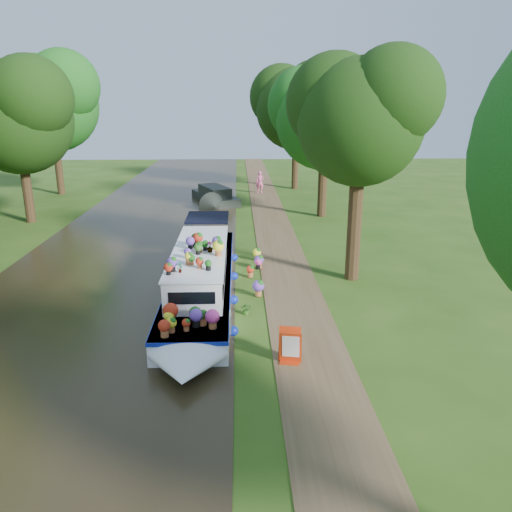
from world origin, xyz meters
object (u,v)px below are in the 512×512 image
(sandwich_board, at_px, (290,348))
(pedestrian_pink, at_px, (260,182))
(second_boat, at_px, (215,196))
(plant_boat, at_px, (200,276))

(sandwich_board, relative_size, pedestrian_pink, 0.56)
(second_boat, distance_m, pedestrian_pink, 5.33)
(plant_boat, height_order, sandwich_board, plant_boat)
(plant_boat, xyz_separation_m, second_boat, (-0.28, 18.64, -0.36))
(second_boat, bearing_deg, plant_boat, -112.01)
(sandwich_board, bearing_deg, second_boat, 107.90)
(plant_boat, relative_size, pedestrian_pink, 7.71)
(plant_boat, distance_m, second_boat, 18.65)
(second_boat, relative_size, sandwich_board, 6.88)
(second_boat, height_order, sandwich_board, second_boat)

